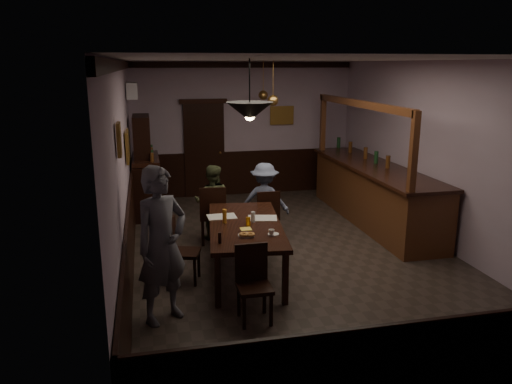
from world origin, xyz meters
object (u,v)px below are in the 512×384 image
object	(u,v)px
coffee_cup	(271,232)
bar_counter	(373,192)
person_standing	(162,245)
sideboard	(146,175)
pendant_brass_mid	(273,101)
chair_near	(253,279)
person_seated_left	(212,202)
chair_side	(179,248)
chair_far_left	(213,213)
chair_far_right	(267,214)
dining_table	(245,228)
pendant_brass_far	(263,95)
person_seated_right	(265,200)
soda_can	(248,221)
pendant_iron	(250,111)

from	to	relation	value
coffee_cup	bar_counter	distance (m)	3.60
person_standing	sideboard	xyz separation A→B (m)	(-0.15, 4.51, -0.14)
coffee_cup	pendant_brass_mid	bearing A→B (deg)	82.48
chair_near	sideboard	size ratio (longest dim) A/B	0.46
person_seated_left	pendant_brass_mid	size ratio (longest dim) A/B	1.60
person_seated_left	bar_counter	xyz separation A→B (m)	(3.11, 0.28, -0.06)
coffee_cup	sideboard	distance (m)	4.28
chair_near	pendant_brass_mid	size ratio (longest dim) A/B	1.12
chair_near	chair_side	world-z (taller)	chair_near
person_standing	bar_counter	bearing A→B (deg)	2.49
chair_far_left	chair_far_right	distance (m)	0.91
chair_far_left	person_seated_left	xyz separation A→B (m)	(0.03, 0.28, 0.10)
chair_far_left	coffee_cup	world-z (taller)	chair_far_left
sideboard	bar_counter	xyz separation A→B (m)	(4.20, -1.53, -0.20)
chair_far_left	bar_counter	world-z (taller)	bar_counter
chair_far_right	chair_side	distance (m)	2.02
pendant_brass_mid	person_standing	bearing A→B (deg)	-122.91
chair_far_left	pendant_brass_mid	distance (m)	2.34
coffee_cup	dining_table	bearing A→B (deg)	119.08
chair_near	pendant_brass_far	world-z (taller)	pendant_brass_far
coffee_cup	pendant_brass_far	xyz separation A→B (m)	(0.93, 4.41, 1.50)
chair_far_left	person_seated_right	bearing A→B (deg)	-164.64
pendant_brass_far	soda_can	bearing A→B (deg)	-106.25
sideboard	pendant_brass_mid	distance (m)	3.00
bar_counter	pendant_brass_mid	distance (m)	2.58
dining_table	chair_far_right	xyz separation A→B (m)	(0.61, 1.21, -0.19)
pendant_iron	dining_table	bearing A→B (deg)	82.90
sideboard	pendant_iron	world-z (taller)	pendant_iron
dining_table	bar_counter	bearing A→B (deg)	33.20
chair_far_left	chair_side	world-z (taller)	chair_far_left
dining_table	bar_counter	distance (m)	3.42
soda_can	bar_counter	distance (m)	3.46
person_seated_left	sideboard	size ratio (longest dim) A/B	0.66
pendant_brass_mid	chair_far_left	bearing A→B (deg)	-143.74
chair_far_right	chair_far_left	bearing A→B (deg)	-7.62
chair_far_right	sideboard	world-z (taller)	sideboard
pendant_brass_mid	chair_side	bearing A→B (deg)	-129.59
chair_far_right	sideboard	bearing A→B (deg)	-49.29
chair_side	pendant_brass_far	distance (m)	4.79
sideboard	pendant_iron	xyz separation A→B (m)	(1.24, -4.20, 1.61)
dining_table	person_seated_left	world-z (taller)	person_seated_left
pendant_brass_mid	bar_counter	bearing A→B (deg)	-10.85
chair_near	person_seated_left	size ratio (longest dim) A/B	0.70
chair_far_right	pendant_brass_mid	xyz separation A→B (m)	(0.35, 1.02, 1.80)
chair_near	chair_side	bearing A→B (deg)	121.26
bar_counter	chair_far_right	bearing A→B (deg)	-163.58
person_standing	pendant_brass_far	distance (m)	5.65
coffee_cup	pendant_brass_far	distance (m)	4.75
chair_near	person_seated_right	bearing A→B (deg)	73.41
chair_far_right	chair_near	size ratio (longest dim) A/B	1.00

